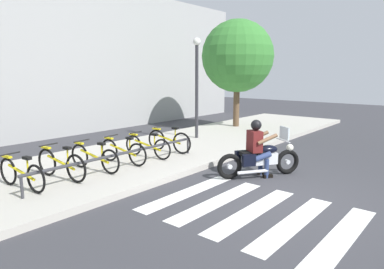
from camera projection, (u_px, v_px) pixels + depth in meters
name	position (u px, v px, depth m)	size (l,w,h in m)	color
ground_plane	(280.00, 195.00, 7.32)	(48.00, 48.00, 0.00)	#38383D
sidewalk	(136.00, 158.00, 10.21)	(24.00, 4.40, 0.15)	#B7B2A8
crosswalk_stripe_0	(342.00, 237.00, 5.44)	(2.80, 0.40, 0.01)	white
crosswalk_stripe_1	(293.00, 223.00, 5.95)	(2.80, 0.40, 0.01)	white
crosswalk_stripe_2	(253.00, 211.00, 6.45)	(2.80, 0.40, 0.01)	white
crosswalk_stripe_3	(218.00, 201.00, 6.96)	(2.80, 0.40, 0.01)	white
crosswalk_stripe_4	(188.00, 192.00, 7.46)	(2.80, 0.40, 0.01)	white
motorcycle	(260.00, 159.00, 8.55)	(1.92, 1.34, 1.23)	black
rider	(257.00, 144.00, 8.46)	(0.77, 0.73, 1.44)	#591919
bicycle_0	(21.00, 174.00, 7.18)	(0.48, 1.59, 0.73)	black
bicycle_1	(61.00, 164.00, 7.85)	(0.48, 1.68, 0.79)	black
bicycle_2	(94.00, 157.00, 8.53)	(0.48, 1.70, 0.74)	black
bicycle_3	(123.00, 151.00, 9.20)	(0.48, 1.64, 0.75)	black
bicycle_4	(147.00, 146.00, 9.88)	(0.48, 1.65, 0.72)	black
bicycle_5	(169.00, 141.00, 10.54)	(0.48, 1.60, 0.79)	black
bike_rack	(123.00, 154.00, 8.50)	(5.06, 0.07, 0.49)	#333338
street_lamp	(197.00, 79.00, 12.59)	(0.28, 0.28, 3.80)	#2D2D33
tree_near_rack	(237.00, 56.00, 15.21)	(3.18, 3.18, 4.87)	brown
building_backdrop	(35.00, 58.00, 13.26)	(24.00, 1.20, 6.26)	#A0A0A0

